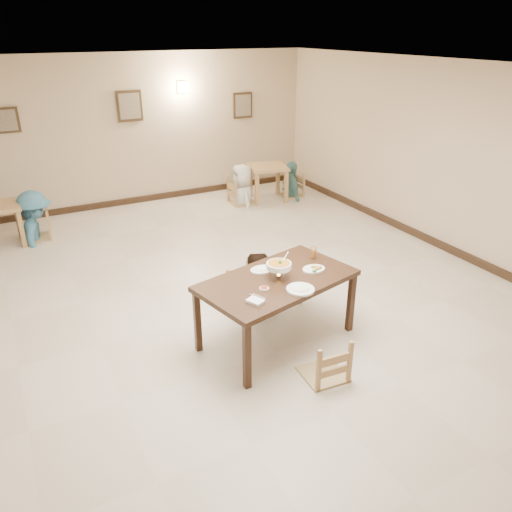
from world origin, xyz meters
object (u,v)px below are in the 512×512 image
chair_far (251,272)px  chair_near (325,338)px  curry_warmer (279,266)px  main_diner (255,254)px  bg_chair_lr (33,212)px  bg_chair_rl (242,179)px  bg_diner_c (242,164)px  drink_glass (313,253)px  main_table (277,285)px  bg_diner_b (29,192)px  bg_chair_rr (291,174)px  bg_diner_d (292,161)px  bg_table_right (268,172)px

chair_far → chair_near: bearing=-110.2°
chair_near → curry_warmer: bearing=-79.7°
chair_far → main_diner: (0.03, -0.07, 0.29)m
bg_chair_lr → bg_chair_rl: bearing=95.4°
bg_diner_c → drink_glass: bearing=-10.8°
chair_near → main_diner: (0.01, 1.60, 0.32)m
main_diner → drink_glass: bearing=139.7°
main_diner → curry_warmer: 0.79m
main_table → curry_warmer: size_ratio=6.12×
chair_near → curry_warmer: curry_warmer is taller
curry_warmer → bg_chair_rl: size_ratio=0.30×
bg_chair_lr → bg_diner_b: 0.37m
main_table → main_diner: 0.78m
curry_warmer → bg_chair_rr: curry_warmer is taller
bg_chair_lr → bg_chair_rr: 5.26m
main_diner → bg_diner_d: 4.93m
curry_warmer → bg_diner_b: 5.19m
drink_glass → bg_diner_b: size_ratio=0.08×
main_table → bg_chair_rr: bearing=43.5°
bg_table_right → chair_near: bearing=-113.2°
bg_table_right → main_table: bearing=-117.8°
bg_diner_c → bg_chair_lr: bearing=-84.5°
drink_glass → bg_diner_c: bg_diner_c is taller
chair_far → bg_chair_lr: 4.48m
main_diner → curry_warmer: size_ratio=5.00×
main_diner → bg_diner_b: size_ratio=0.92×
main_diner → bg_chair_rr: 4.94m
chair_far → bg_chair_rl: bg_chair_rl is taller
main_diner → bg_chair_lr: size_ratio=1.60×
bg_chair_rr → bg_diner_d: 0.29m
drink_glass → bg_diner_b: bearing=122.7°
drink_glass → bg_table_right: bearing=67.7°
bg_chair_lr → bg_diner_b: (0.00, -0.00, 0.37)m
chair_far → bg_chair_rr: chair_far is taller
chair_far → curry_warmer: (-0.06, -0.83, 0.47)m
main_table → bg_diner_b: 5.19m
chair_far → curry_warmer: curry_warmer is taller
main_diner → bg_table_right: (2.37, 3.95, -0.18)m
chair_far → chair_near: size_ratio=1.07×
bg_diner_d → bg_chair_rl: bearing=97.9°
bg_diner_b → bg_diner_c: 4.09m
bg_chair_rl → bg_diner_c: bg_diner_c is taller
chair_far → bg_table_right: size_ratio=1.12×
main_diner → bg_chair_rr: size_ratio=1.62×
main_table → chair_near: (0.11, -0.83, -0.27)m
chair_near → drink_glass: bearing=-112.6°
main_table → bg_diner_c: size_ratio=1.16×
drink_glass → bg_table_right: drink_glass is taller
chair_far → bg_diner_b: (-2.27, 3.86, 0.36)m
bg_diner_c → bg_table_right: bearing=88.7°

